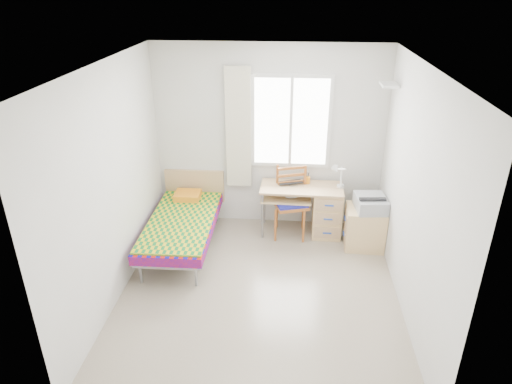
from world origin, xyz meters
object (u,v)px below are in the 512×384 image
Objects in this scene: cabinet at (364,227)px; chair at (291,198)px; bed at (183,221)px; printer at (371,203)px; desk at (322,208)px.

chair is at bearing 167.14° from cabinet.
bed reaches higher than printer.
chair is at bearing 17.74° from bed.
bed is 1.83× the size of chair.
bed is 2.50m from printer.
desk is at bearing 153.07° from cabinet.
desk is at bearing 146.28° from printer.
chair is at bearing -173.28° from desk.
desk is 2.41× the size of printer.
bed is 1.94m from desk.
printer is at bearing -16.93° from cabinet.
printer is at bearing -32.27° from chair.
desk is at bearing 14.83° from bed.
chair is 1.77× the size of cabinet.
bed is 1.59× the size of desk.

